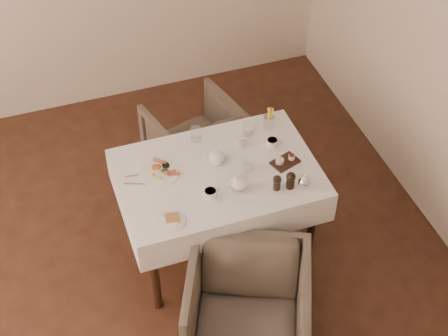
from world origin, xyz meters
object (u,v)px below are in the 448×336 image
armchair_near (247,309)px  breakfast_plate (160,171)px  armchair_far (196,140)px  teapot_centre (217,156)px  table (218,184)px

armchair_near → breakfast_plate: (-0.28, 0.89, 0.43)m
armchair_far → teapot_centre: (-0.08, -0.74, 0.51)m
table → breakfast_plate: 0.39m
armchair_far → table: bearing=68.5°
armchair_far → breakfast_plate: bearing=42.6°
breakfast_plate → teapot_centre: 0.38m
breakfast_plate → teapot_centre: teapot_centre is taller
teapot_centre → table: bearing=-95.7°
table → armchair_far: table is taller
teapot_centre → armchair_near: bearing=-88.3°
teapot_centre → breakfast_plate: bearing=-178.4°
breakfast_plate → teapot_centre: size_ratio=1.76×
table → teapot_centre: 0.19m
armchair_far → teapot_centre: 0.91m
armchair_far → teapot_centre: size_ratio=4.43×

